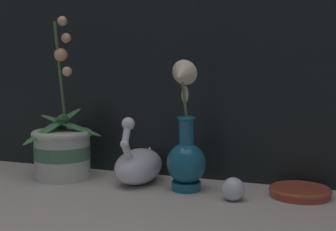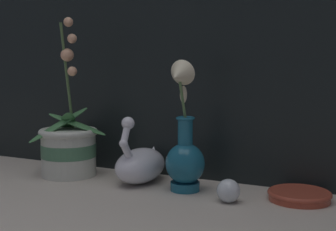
{
  "view_description": "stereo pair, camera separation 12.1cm",
  "coord_description": "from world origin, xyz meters",
  "px_view_note": "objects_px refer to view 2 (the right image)",
  "views": [
    {
      "loc": [
        0.41,
        -1.01,
        0.32
      ],
      "look_at": [
        -0.0,
        0.12,
        0.19
      ],
      "focal_mm": 50.0,
      "sensor_mm": 36.0,
      "label": 1
    },
    {
      "loc": [
        0.52,
        -0.97,
        0.32
      ],
      "look_at": [
        -0.0,
        0.12,
        0.19
      ],
      "focal_mm": 50.0,
      "sensor_mm": 36.0,
      "label": 2
    }
  ],
  "objects_px": {
    "orchid_potted_plant": "(69,146)",
    "amber_dish": "(299,195)",
    "glass_sphere": "(228,191)",
    "blue_vase": "(184,150)",
    "swan_figurine": "(141,164)"
  },
  "relations": [
    {
      "from": "orchid_potted_plant",
      "to": "amber_dish",
      "type": "bearing_deg",
      "value": 3.31
    },
    {
      "from": "glass_sphere",
      "to": "orchid_potted_plant",
      "type": "bearing_deg",
      "value": 174.02
    },
    {
      "from": "blue_vase",
      "to": "orchid_potted_plant",
      "type": "bearing_deg",
      "value": 178.77
    },
    {
      "from": "blue_vase",
      "to": "glass_sphere",
      "type": "xyz_separation_m",
      "value": [
        0.13,
        -0.04,
        -0.08
      ]
    },
    {
      "from": "swan_figurine",
      "to": "blue_vase",
      "type": "bearing_deg",
      "value": -11.64
    },
    {
      "from": "swan_figurine",
      "to": "glass_sphere",
      "type": "xyz_separation_m",
      "value": [
        0.28,
        -0.07,
        -0.02
      ]
    },
    {
      "from": "swan_figurine",
      "to": "blue_vase",
      "type": "height_order",
      "value": "blue_vase"
    },
    {
      "from": "amber_dish",
      "to": "blue_vase",
      "type": "bearing_deg",
      "value": -170.76
    },
    {
      "from": "glass_sphere",
      "to": "amber_dish",
      "type": "xyz_separation_m",
      "value": [
        0.15,
        0.09,
        -0.01
      ]
    },
    {
      "from": "swan_figurine",
      "to": "amber_dish",
      "type": "bearing_deg",
      "value": 2.19
    },
    {
      "from": "blue_vase",
      "to": "glass_sphere",
      "type": "relative_size",
      "value": 5.98
    },
    {
      "from": "glass_sphere",
      "to": "amber_dish",
      "type": "relative_size",
      "value": 0.37
    },
    {
      "from": "swan_figurine",
      "to": "glass_sphere",
      "type": "distance_m",
      "value": 0.29
    },
    {
      "from": "blue_vase",
      "to": "amber_dish",
      "type": "height_order",
      "value": "blue_vase"
    },
    {
      "from": "orchid_potted_plant",
      "to": "glass_sphere",
      "type": "relative_size",
      "value": 8.12
    }
  ]
}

